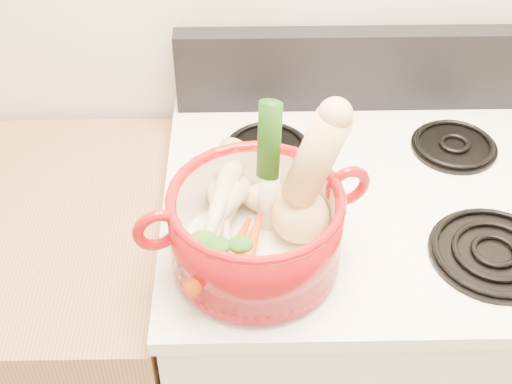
{
  "coord_description": "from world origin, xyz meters",
  "views": [
    {
      "loc": [
        -0.24,
        0.4,
        1.85
      ],
      "look_at": [
        -0.22,
        1.21,
        1.13
      ],
      "focal_mm": 50.0,
      "sensor_mm": 36.0,
      "label": 1
    }
  ],
  "objects_px": {
    "stove_body": "(348,351)",
    "leek": "(269,166)",
    "squash": "(308,179)",
    "dutch_oven": "(256,229)"
  },
  "relations": [
    {
      "from": "stove_body",
      "to": "leek",
      "type": "distance_m",
      "value": 0.7
    },
    {
      "from": "stove_body",
      "to": "dutch_oven",
      "type": "relative_size",
      "value": 3.27
    },
    {
      "from": "squash",
      "to": "leek",
      "type": "height_order",
      "value": "squash"
    },
    {
      "from": "squash",
      "to": "leek",
      "type": "xyz_separation_m",
      "value": [
        -0.06,
        0.03,
        -0.0
      ]
    },
    {
      "from": "leek",
      "to": "dutch_oven",
      "type": "bearing_deg",
      "value": -92.09
    },
    {
      "from": "leek",
      "to": "stove_body",
      "type": "bearing_deg",
      "value": 49.4
    },
    {
      "from": "stove_body",
      "to": "squash",
      "type": "xyz_separation_m",
      "value": [
        -0.14,
        -0.15,
        0.66
      ]
    },
    {
      "from": "dutch_oven",
      "to": "squash",
      "type": "bearing_deg",
      "value": -0.66
    },
    {
      "from": "leek",
      "to": "squash",
      "type": "bearing_deg",
      "value": -9.79
    },
    {
      "from": "stove_body",
      "to": "dutch_oven",
      "type": "distance_m",
      "value": 0.64
    }
  ]
}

